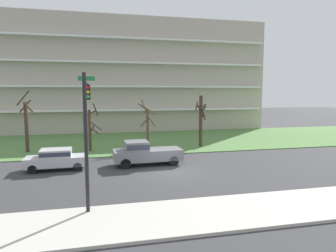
% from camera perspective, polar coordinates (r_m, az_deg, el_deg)
% --- Properties ---
extents(ground, '(160.00, 160.00, 0.00)m').
position_cam_1_polar(ground, '(22.25, 0.47, -8.65)').
color(ground, '#38383A').
extents(sidewalk_curb_near, '(80.00, 4.00, 0.15)m').
position_cam_1_polar(sidewalk_curb_near, '(14.97, 7.91, -16.09)').
color(sidewalk_curb_near, '#BCB7AD').
rests_on(sidewalk_curb_near, ground).
extents(grass_lawn_strip, '(80.00, 16.00, 0.08)m').
position_cam_1_polar(grass_lawn_strip, '(35.72, -4.77, -2.85)').
color(grass_lawn_strip, '#547F42').
rests_on(grass_lawn_strip, ground).
extents(apartment_building, '(40.07, 11.99, 16.40)m').
position_cam_1_polar(apartment_building, '(48.73, -7.17, 9.23)').
color(apartment_building, '#B2A899').
rests_on(apartment_building, ground).
extents(tree_far_left, '(1.58, 1.59, 5.99)m').
position_cam_1_polar(tree_far_left, '(31.65, -25.23, 0.42)').
color(tree_far_left, '#423023').
rests_on(tree_far_left, ground).
extents(tree_left, '(1.77, 1.87, 4.75)m').
position_cam_1_polar(tree_left, '(29.95, -14.41, -0.41)').
color(tree_left, '#423023').
rests_on(tree_left, ground).
extents(tree_center, '(1.94, 1.87, 5.03)m').
position_cam_1_polar(tree_center, '(31.18, -3.92, 0.42)').
color(tree_center, brown).
rests_on(tree_center, ground).
extents(tree_right, '(1.36, 1.28, 5.43)m').
position_cam_1_polar(tree_right, '(31.82, 6.23, 1.27)').
color(tree_right, '#423023').
rests_on(tree_right, ground).
extents(sedan_silver_near_left, '(4.45, 1.91, 1.57)m').
position_cam_1_polar(sedan_silver_near_left, '(24.12, -20.38, -5.75)').
color(sedan_silver_near_left, '#B7BABF').
rests_on(sedan_silver_near_left, ground).
extents(pickup_gray_center_left, '(5.48, 2.22, 1.95)m').
position_cam_1_polar(pickup_gray_center_left, '(24.12, -4.42, -5.00)').
color(pickup_gray_center_left, slate).
rests_on(pickup_gray_center_left, ground).
extents(traffic_signal_mast, '(0.90, 5.15, 6.68)m').
position_cam_1_polar(traffic_signal_mast, '(16.02, -15.13, 1.74)').
color(traffic_signal_mast, black).
rests_on(traffic_signal_mast, ground).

